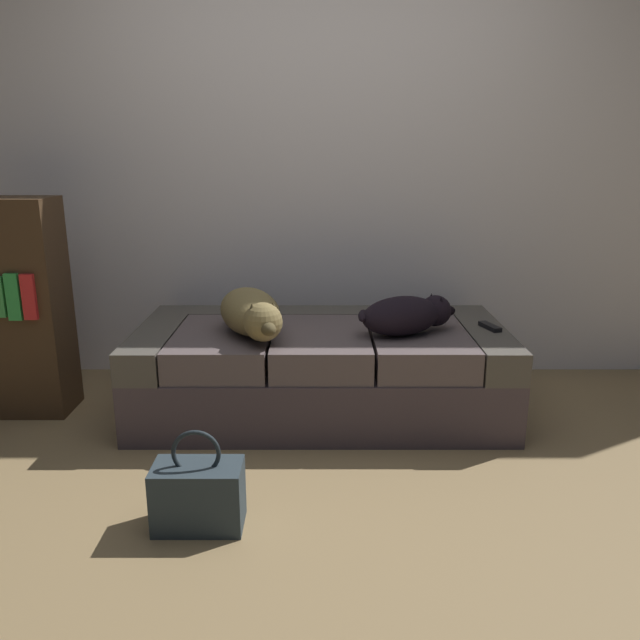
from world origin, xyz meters
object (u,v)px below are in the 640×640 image
dog_tan (251,313)px  bookshelf (6,308)px  dog_dark (406,315)px  handbag (197,495)px  tv_remote (489,326)px  couch (320,369)px

dog_tan → bookshelf: size_ratio=0.56×
dog_dark → handbag: bearing=-133.0°
tv_remote → couch: bearing=159.5°
couch → handbag: bearing=-113.0°
dog_dark → tv_remote: dog_dark is taller
couch → handbag: size_ratio=4.91×
couch → dog_dark: size_ratio=3.50×
handbag → dog_tan: bearing=82.9°
dog_tan → bookshelf: (-1.25, 0.15, -0.01)m
handbag → dog_dark: bearing=47.0°
dog_tan → handbag: (-0.11, -0.90, -0.44)m
dog_tan → handbag: 1.01m
dog_dark → tv_remote: (0.43, 0.09, -0.08)m
couch → bookshelf: bookshelf is taller
couch → handbag: 1.14m
dog_dark → handbag: (-0.86, -0.92, -0.42)m
dog_tan → bookshelf: 1.26m
handbag → bookshelf: bookshelf is taller
couch → bookshelf: size_ratio=1.69×
dog_dark → handbag: size_ratio=1.40×
handbag → bookshelf: size_ratio=0.34×
handbag → bookshelf: bearing=137.3°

